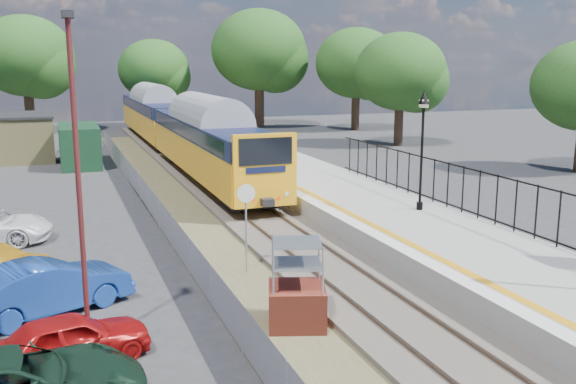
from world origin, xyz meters
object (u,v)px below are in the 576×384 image
carpark_lamp (77,167)px  car_red (71,339)px  train (175,124)px  speed_sign (246,213)px  brick_plinth (297,286)px  car_blue (48,287)px  victorian_lamp_north (423,123)px

carpark_lamp → car_red: size_ratio=2.22×
train → speed_sign: size_ratio=14.16×
brick_plinth → carpark_lamp: 5.95m
speed_sign → car_red: (-5.37, -4.61, -1.39)m
train → speed_sign: train is taller
brick_plinth → car_blue: brick_plinth is taller
brick_plinth → train: bearing=85.3°
brick_plinth → carpark_lamp: size_ratio=0.30×
train → car_blue: size_ratio=9.37×
speed_sign → car_blue: size_ratio=0.66×
brick_plinth → car_red: brick_plinth is taller
victorian_lamp_north → train: victorian_lamp_north is taller
carpark_lamp → car_blue: (-0.87, 2.69, -3.58)m
brick_plinth → carpark_lamp: carpark_lamp is taller
carpark_lamp → brick_plinth: bearing=-5.3°
carpark_lamp → car_red: bearing=-120.5°
carpark_lamp → car_red: 3.79m
victorian_lamp_north → speed_sign: victorian_lamp_north is taller
brick_plinth → car_red: 5.40m
victorian_lamp_north → carpark_lamp: 14.37m
car_blue → victorian_lamp_north: bearing=-98.0°
brick_plinth → car_blue: (-5.85, 3.15, -0.37)m
victorian_lamp_north → car_red: (-13.17, -7.22, -3.71)m
car_blue → car_red: bearing=164.3°
speed_sign → car_red: size_ratio=0.84×
train → car_red: (-7.87, -30.82, -1.76)m
brick_plinth → victorian_lamp_north: bearing=42.0°
victorian_lamp_north → car_red: bearing=-151.3°
speed_sign → brick_plinth: bearing=-87.2°
car_red → train: bearing=-29.4°
victorian_lamp_north → brick_plinth: bearing=-138.0°
car_red → car_blue: car_blue is taller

